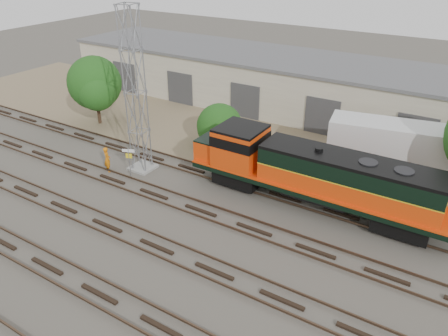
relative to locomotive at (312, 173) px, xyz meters
The scene contains 11 objects.
ground 8.64m from the locomotive, 133.69° to the right, with size 140.00×140.00×0.00m, color #47423A.
dirt_strip 10.94m from the locomotive, 122.49° to the left, with size 80.00×16.00×0.02m, color #726047.
tracks 10.92m from the locomotive, 122.49° to the right, with size 80.00×20.40×0.28m.
warehouse 17.90m from the locomotive, 108.52° to the left, with size 58.40×10.40×5.30m.
locomotive is the anchor object (origin of this frame).
signal_tower 13.64m from the locomotive, behind, with size 1.80×1.80×12.21m.
sign_post 13.38m from the locomotive, 165.54° to the right, with size 0.88×0.43×2.32m.
worker 15.51m from the locomotive, 166.56° to the right, with size 0.73×0.48×2.01m, color orange.
semi_trailer 9.62m from the locomotive, 47.67° to the left, with size 14.57×5.40×4.40m.
tree_west 22.94m from the locomotive, behind, with size 5.25×5.00×6.54m.
tree_mid 11.33m from the locomotive, 153.97° to the left, with size 4.12×3.92×3.92m.
Camera 1 is at (14.07, -18.18, 15.93)m, focal length 35.00 mm.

